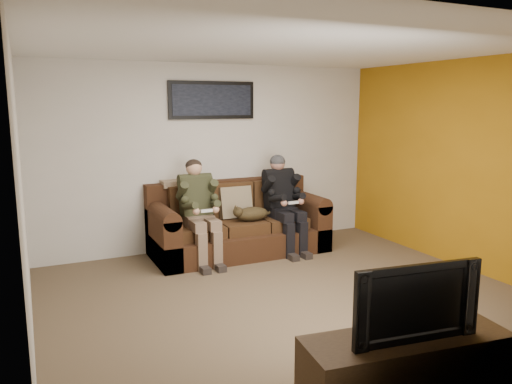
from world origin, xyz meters
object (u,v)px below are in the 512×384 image
framed_poster (212,100)px  tv_stand (405,367)px  person_right (283,197)px  person_left (199,205)px  television (409,299)px  cat (251,214)px  sofa (237,226)px

framed_poster → tv_stand: framed_poster is taller
framed_poster → tv_stand: (-0.11, -4.17, -1.87)m
person_right → framed_poster: (-0.82, 0.58, 1.34)m
person_left → person_right: size_ratio=0.99×
framed_poster → television: size_ratio=1.32×
person_left → tv_stand: bearing=-85.2°
person_right → tv_stand: bearing=-104.6°
cat → television: (-0.42, -3.55, 0.16)m
framed_poster → television: bearing=-91.6°
cat → tv_stand: size_ratio=0.44×
television → framed_poster: bearing=95.4°
person_left → cat: bearing=-2.8°
sofa → television: bearing=-94.7°
tv_stand → television: size_ratio=1.56×
person_left → television: (0.30, -3.58, -0.02)m
person_left → cat: (0.72, -0.04, -0.18)m
sofa → framed_poster: size_ratio=1.91×
person_left → person_right: person_right is taller
person_right → tv_stand: person_right is taller
sofa → person_right: person_right is taller
cat → television: television is taller
sofa → framed_poster: (-0.20, 0.38, 1.73)m
person_left → framed_poster: size_ratio=1.07×
sofa → framed_poster: 1.78m
framed_poster → television: (-0.11, -4.17, -1.36)m
television → person_right: bearing=82.5°
cat → tv_stand: bearing=-96.8°
tv_stand → framed_poster: bearing=95.4°
cat → television: size_ratio=0.69×
sofa → television: 3.82m
sofa → tv_stand: sofa is taller
sofa → cat: 0.33m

